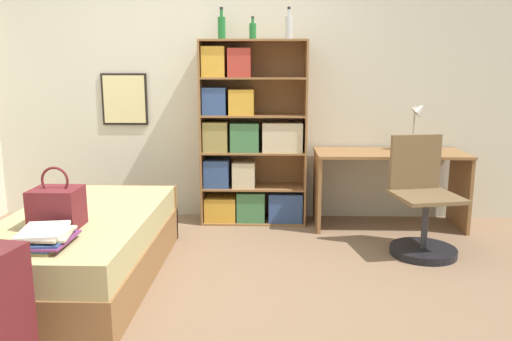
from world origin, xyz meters
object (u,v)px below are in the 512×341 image
at_px(book_stack_on_bed, 44,237).
at_px(bookcase, 246,144).
at_px(bed, 84,247).
at_px(bottle_green, 222,28).
at_px(handbag, 57,207).
at_px(desk_lamp, 418,117).
at_px(desk_chair, 422,217).
at_px(desk, 389,173).
at_px(bottle_clear, 289,27).
at_px(bottle_brown, 253,31).

bearing_deg(book_stack_on_bed, bookcase, 63.31).
bearing_deg(bed, bottle_green, 60.07).
height_order(handbag, bookcase, bookcase).
xyz_separation_m(handbag, desk_lamp, (2.68, 1.68, 0.42)).
bearing_deg(desk_lamp, desk_chair, -100.63).
distance_m(bottle_green, desk_lamp, 1.98).
height_order(bottle_green, desk_lamp, bottle_green).
bearing_deg(desk, desk_chair, -80.93).
bearing_deg(desk_lamp, bottle_clear, -179.20).
height_order(desk, desk_lamp, desk_lamp).
bearing_deg(book_stack_on_bed, desk_chair, 26.53).
distance_m(bed, desk, 2.73).
relative_size(bookcase, desk_chair, 1.83).
distance_m(bed, book_stack_on_bed, 0.70).
distance_m(bed, desk_chair, 2.57).
distance_m(book_stack_on_bed, desk_chair, 2.77).
bearing_deg(bottle_green, bed, -119.93).
bearing_deg(handbag, bed, 83.48).
bearing_deg(bookcase, handbag, -122.85).
bearing_deg(desk_lamp, handbag, -147.97).
bearing_deg(bottle_green, desk, -6.11).
xyz_separation_m(bed, handbag, (-0.03, -0.29, 0.37)).
bearing_deg(bottle_green, desk_lamp, -2.26).
relative_size(handbag, book_stack_on_bed, 1.06).
xyz_separation_m(handbag, book_stack_on_bed, (0.07, -0.34, -0.08)).
distance_m(desk, desk_chair, 0.74).
height_order(book_stack_on_bed, bookcase, bookcase).
bearing_deg(book_stack_on_bed, bottle_green, 69.02).
relative_size(bed, desk_chair, 1.95).
relative_size(book_stack_on_bed, desk_lamp, 0.79).
xyz_separation_m(book_stack_on_bed, desk, (2.35, 1.93, -0.01)).
distance_m(bookcase, desk_chair, 1.71).
bearing_deg(bookcase, desk, -4.85).
bearing_deg(bottle_brown, bed, -129.08).
height_order(bookcase, bottle_clear, bottle_clear).
distance_m(bottle_green, bottle_brown, 0.30).
height_order(bed, bottle_clear, bottle_clear).
bearing_deg(desk_lamp, bottle_green, 177.74).
xyz_separation_m(bottle_green, desk_lamp, (1.81, -0.07, -0.81)).
bearing_deg(bookcase, book_stack_on_bed, -116.69).
bearing_deg(desk, bookcase, 175.15).
bearing_deg(bottle_brown, book_stack_on_bed, -118.32).
bearing_deg(bottle_brown, bottle_clear, -3.08).
bearing_deg(bottle_green, book_stack_on_bed, -110.98).
bearing_deg(desk, bottle_green, 173.89).
relative_size(handbag, desk, 0.29).
bearing_deg(bed, bottle_brown, 50.92).
bearing_deg(desk_chair, desk_lamp, 79.37).
xyz_separation_m(bed, bookcase, (1.06, 1.41, 0.52)).
bearing_deg(desk_lamp, desk, -160.02).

